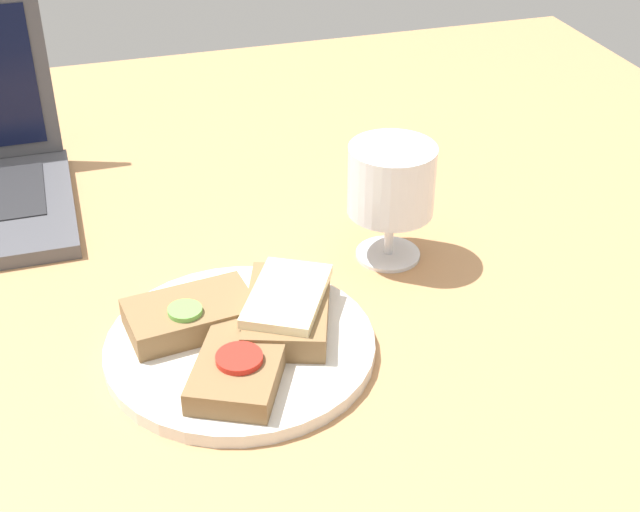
# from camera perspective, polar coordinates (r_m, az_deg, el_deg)

# --- Properties ---
(wooden_table) EXTENTS (1.40, 1.40, 0.03)m
(wooden_table) POSITION_cam_1_polar(r_m,az_deg,el_deg) (0.85, -3.77, -4.27)
(wooden_table) COLOR #B27F51
(wooden_table) RESTS_ON ground
(plate) EXTENTS (0.24, 0.24, 0.01)m
(plate) POSITION_cam_1_polar(r_m,az_deg,el_deg) (0.78, -5.12, -5.78)
(plate) COLOR silver
(plate) RESTS_ON wooden_table
(sandwich_with_cucumber) EXTENTS (0.12, 0.08, 0.03)m
(sandwich_with_cucumber) POSITION_cam_1_polar(r_m,az_deg,el_deg) (0.79, -8.29, -3.74)
(sandwich_with_cucumber) COLOR brown
(sandwich_with_cucumber) RESTS_ON plate
(sandwich_with_tomato) EXTENTS (0.11, 0.12, 0.03)m
(sandwich_with_tomato) POSITION_cam_1_polar(r_m,az_deg,el_deg) (0.73, -5.17, -7.12)
(sandwich_with_tomato) COLOR brown
(sandwich_with_tomato) RESTS_ON plate
(sandwich_with_cheese) EXTENTS (0.11, 0.13, 0.03)m
(sandwich_with_cheese) POSITION_cam_1_polar(r_m,az_deg,el_deg) (0.79, -2.09, -3.29)
(sandwich_with_cheese) COLOR brown
(sandwich_with_cheese) RESTS_ON plate
(wine_glass) EXTENTS (0.09, 0.09, 0.12)m
(wine_glass) POSITION_cam_1_polar(r_m,az_deg,el_deg) (0.87, 4.59, 4.58)
(wine_glass) COLOR white
(wine_glass) RESTS_ON wooden_table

